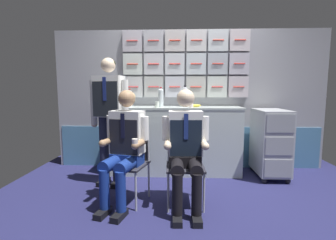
% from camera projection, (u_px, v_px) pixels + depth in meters
% --- Properties ---
extents(ground, '(4.80, 4.80, 0.04)m').
position_uv_depth(ground, '(193.00, 207.00, 2.68)').
color(ground, '#20214B').
extents(galley_bulkhead, '(4.20, 0.14, 2.15)m').
position_uv_depth(galley_bulkhead, '(188.00, 97.00, 3.90)').
color(galley_bulkhead, '#9898A1').
rests_on(galley_bulkhead, ground).
extents(galley_counter, '(1.95, 0.53, 0.99)m').
position_uv_depth(galley_counter, '(175.00, 140.00, 3.71)').
color(galley_counter, '#B5C1BD').
rests_on(galley_counter, ground).
extents(service_trolley, '(0.40, 0.65, 0.96)m').
position_uv_depth(service_trolley, '(270.00, 141.00, 3.50)').
color(service_trolley, black).
rests_on(service_trolley, ground).
extents(folding_chair_left, '(0.49, 0.49, 0.83)m').
position_uv_depth(folding_chair_left, '(131.00, 155.00, 2.80)').
color(folding_chair_left, '#A8AAAF').
rests_on(folding_chair_left, ground).
extents(crew_member_left, '(0.51, 0.65, 1.23)m').
position_uv_depth(crew_member_left, '(124.00, 143.00, 2.63)').
color(crew_member_left, black).
rests_on(crew_member_left, ground).
extents(folding_chair_right, '(0.41, 0.41, 0.83)m').
position_uv_depth(folding_chair_right, '(185.00, 156.00, 2.73)').
color(folding_chair_right, '#A8AAAF').
rests_on(folding_chair_right, ground).
extents(crew_member_right, '(0.49, 0.61, 1.24)m').
position_uv_depth(crew_member_right, '(186.00, 144.00, 2.55)').
color(crew_member_right, black).
rests_on(crew_member_right, ground).
extents(crew_member_standing, '(0.51, 0.31, 1.63)m').
position_uv_depth(crew_member_standing, '(109.00, 112.00, 3.15)').
color(crew_member_standing, black).
rests_on(crew_member_standing, ground).
extents(sparkling_bottle_green, '(0.08, 0.08, 0.31)m').
position_uv_depth(sparkling_bottle_green, '(185.00, 97.00, 3.67)').
color(sparkling_bottle_green, silver).
rests_on(sparkling_bottle_green, galley_counter).
extents(water_bottle_tall, '(0.08, 0.08, 0.29)m').
position_uv_depth(water_bottle_tall, '(161.00, 98.00, 3.53)').
color(water_bottle_tall, silver).
rests_on(water_bottle_tall, galley_counter).
extents(water_bottle_blue_cap, '(0.07, 0.07, 0.27)m').
position_uv_depth(water_bottle_blue_cap, '(130.00, 98.00, 3.56)').
color(water_bottle_blue_cap, silver).
rests_on(water_bottle_blue_cap, galley_counter).
extents(coffee_cup_spare, '(0.06, 0.06, 0.09)m').
position_uv_depth(coffee_cup_spare, '(157.00, 104.00, 3.47)').
color(coffee_cup_spare, white).
rests_on(coffee_cup_spare, galley_counter).
extents(espresso_cup_small, '(0.06, 0.06, 0.07)m').
position_uv_depth(espresso_cup_small, '(191.00, 105.00, 3.46)').
color(espresso_cup_small, white).
rests_on(espresso_cup_small, galley_counter).
extents(paper_cup_tan, '(0.06, 0.06, 0.08)m').
position_uv_depth(paper_cup_tan, '(123.00, 104.00, 3.70)').
color(paper_cup_tan, white).
rests_on(paper_cup_tan, galley_counter).
extents(snack_banana, '(0.17, 0.10, 0.04)m').
position_uv_depth(snack_banana, '(196.00, 106.00, 3.60)').
color(snack_banana, yellow).
rests_on(snack_banana, galley_counter).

